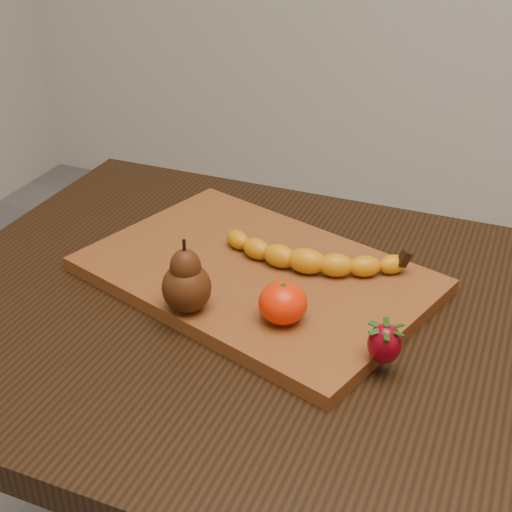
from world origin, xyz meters
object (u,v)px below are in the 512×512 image
at_px(pear, 186,275).
at_px(cutting_board, 256,275).
at_px(table, 293,374).
at_px(mandarin, 283,303).

bearing_deg(pear, cutting_board, 70.50).
distance_m(table, mandarin, 0.15).
bearing_deg(cutting_board, pear, -92.05).
xyz_separation_m(table, cutting_board, (-0.08, 0.05, 0.11)).
distance_m(table, cutting_board, 0.14).
xyz_separation_m(cutting_board, mandarin, (0.08, -0.10, 0.04)).
height_order(table, cutting_board, cutting_board).
bearing_deg(table, mandarin, -90.73).
distance_m(cutting_board, mandarin, 0.13).
xyz_separation_m(pear, mandarin, (0.12, 0.02, -0.02)).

